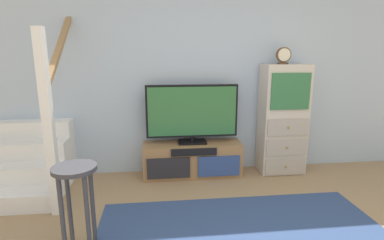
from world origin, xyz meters
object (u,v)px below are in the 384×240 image
side_cabinet (283,120)px  bar_stool_near (76,189)px  media_console (192,159)px  television (192,112)px  desk_clock (283,56)px

side_cabinet → bar_stool_near: side_cabinet is taller
side_cabinet → media_console: bearing=-179.5°
side_cabinet → television: bearing=179.3°
media_console → bar_stool_near: 1.80m
bar_stool_near → desk_clock: bearing=32.2°
media_console → desk_clock: (1.14, -0.00, 1.32)m
side_cabinet → desk_clock: 0.82m
media_console → side_cabinet: 1.29m
television → media_console: bearing=-90.0°
media_console → television: 0.62m
television → desk_clock: size_ratio=5.57×
media_console → side_cabinet: bearing=0.5°
television → bar_stool_near: television is taller
desk_clock → bar_stool_near: bearing=-147.8°
media_console → side_cabinet: side_cabinet is taller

